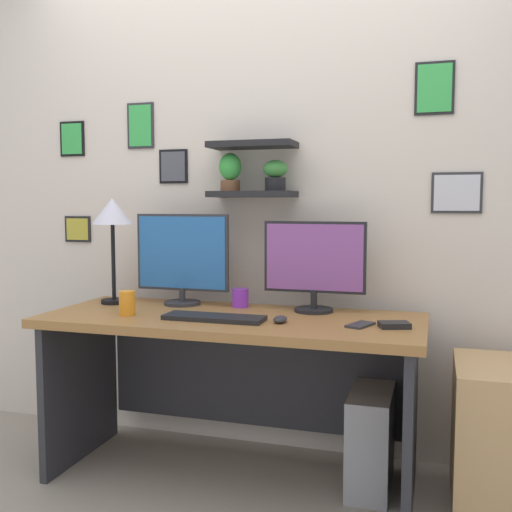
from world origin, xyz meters
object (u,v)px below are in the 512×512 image
monitor_right (314,263)px  scissors_tray (394,325)px  desk (236,358)px  monitor_left (182,257)px  computer_mouse (280,319)px  coffee_mug (240,298)px  desk_lamp (112,218)px  water_cup (127,303)px  keyboard (214,318)px  computer_tower_right (371,439)px  drawer_cabinet (510,438)px  cell_phone (360,325)px

monitor_right → scissors_tray: bearing=-34.9°
desk → scissors_tray: size_ratio=14.11×
monitor_left → computer_mouse: 0.69m
computer_mouse → coffee_mug: (-0.28, 0.31, 0.03)m
desk_lamp → water_cup: size_ratio=4.79×
keyboard → water_cup: 0.42m
desk → scissors_tray: 0.76m
keyboard → scissors_tray: scissors_tray is taller
water_cup → computer_tower_right: water_cup is taller
computer_mouse → coffee_mug: coffee_mug is taller
desk → desk_lamp: size_ratio=3.21×
computer_tower_right → desk_lamp: bearing=177.5°
scissors_tray → coffee_mug: bearing=159.7°
desk → computer_mouse: size_ratio=18.81×
monitor_left → drawer_cabinet: 1.66m
monitor_right → computer_mouse: size_ratio=5.28×
drawer_cabinet → water_cup: bearing=-173.8°
desk → computer_tower_right: bearing=3.3°
cell_phone → drawer_cabinet: 0.76m
computer_tower_right → computer_mouse: bearing=-154.6°
monitor_right → scissors_tray: size_ratio=3.96×
coffee_mug → drawer_cabinet: 1.32m
monitor_right → computer_tower_right: bearing=-23.9°
computer_mouse → monitor_left: bearing=152.5°
cell_phone → desk_lamp: bearing=-167.4°
desk → cell_phone: size_ratio=12.10×
scissors_tray → computer_tower_right: (-0.10, 0.14, -0.55)m
monitor_right → scissors_tray: 0.51m
desk → monitor_left: bearing=154.0°
desk → monitor_left: size_ratio=3.53×
cell_phone → coffee_mug: size_ratio=1.56×
desk → monitor_right: bearing=25.9°
computer_mouse → drawer_cabinet: size_ratio=0.15×
monitor_right → computer_tower_right: size_ratio=1.10×
drawer_cabinet → cell_phone: bearing=-169.3°
computer_tower_right → desk: bearing=-176.7°
drawer_cabinet → computer_tower_right: drawer_cabinet is taller
scissors_tray → monitor_right: bearing=145.1°
monitor_left → scissors_tray: size_ratio=4.00×
water_cup → computer_tower_right: size_ratio=0.25×
desk → cell_phone: 0.63m
monitor_left → cell_phone: bearing=-16.6°
keyboard → coffee_mug: bearing=88.7°
water_cup → cell_phone: bearing=3.5°
monitor_right → computer_mouse: bearing=-105.7°
computer_tower_right → monitor_right: bearing=156.1°
desk → computer_tower_right: (0.62, 0.04, -0.33)m
cell_phone → drawer_cabinet: size_ratio=0.23×
drawer_cabinet → scissors_tray: bearing=-166.7°
monitor_right → computer_tower_right: 0.82m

